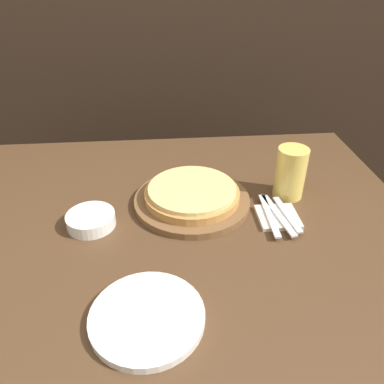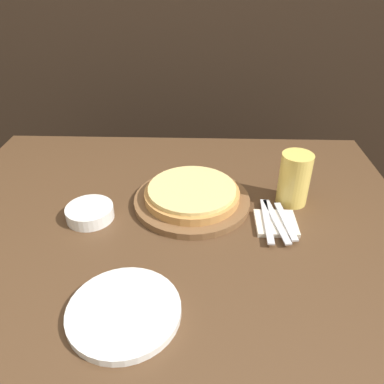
# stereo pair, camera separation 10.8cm
# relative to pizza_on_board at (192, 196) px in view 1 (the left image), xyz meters

# --- Properties ---
(ground_plane) EXTENTS (12.00, 12.00, 0.00)m
(ground_plane) POSITION_rel_pizza_on_board_xyz_m (-0.06, -0.06, -0.75)
(ground_plane) COLOR #473828
(dining_table) EXTENTS (1.35, 1.04, 0.72)m
(dining_table) POSITION_rel_pizza_on_board_xyz_m (-0.06, -0.06, -0.39)
(dining_table) COLOR #4C331E
(dining_table) RESTS_ON ground_plane
(pizza_on_board) EXTENTS (0.34, 0.34, 0.06)m
(pizza_on_board) POSITION_rel_pizza_on_board_xyz_m (0.00, 0.00, 0.00)
(pizza_on_board) COLOR brown
(pizza_on_board) RESTS_ON dining_table
(beer_glass) EXTENTS (0.09, 0.09, 0.15)m
(beer_glass) POSITION_rel_pizza_on_board_xyz_m (0.29, 0.02, 0.06)
(beer_glass) COLOR #E5C65B
(beer_glass) RESTS_ON dining_table
(dinner_plate) EXTENTS (0.23, 0.23, 0.02)m
(dinner_plate) POSITION_rel_pizza_on_board_xyz_m (-0.13, -0.40, -0.02)
(dinner_plate) COLOR silver
(dinner_plate) RESTS_ON dining_table
(side_bowl) EXTENTS (0.13, 0.13, 0.04)m
(side_bowl) POSITION_rel_pizza_on_board_xyz_m (-0.28, -0.08, -0.01)
(side_bowl) COLOR silver
(side_bowl) RESTS_ON dining_table
(napkin_stack) EXTENTS (0.11, 0.11, 0.01)m
(napkin_stack) POSITION_rel_pizza_on_board_xyz_m (0.23, -0.09, -0.02)
(napkin_stack) COLOR beige
(napkin_stack) RESTS_ON dining_table
(fork) EXTENTS (0.02, 0.20, 0.00)m
(fork) POSITION_rel_pizza_on_board_xyz_m (0.21, -0.09, -0.01)
(fork) COLOR silver
(fork) RESTS_ON napkin_stack
(dinner_knife) EXTENTS (0.05, 0.20, 0.00)m
(dinner_knife) POSITION_rel_pizza_on_board_xyz_m (0.23, -0.09, -0.01)
(dinner_knife) COLOR silver
(dinner_knife) RESTS_ON napkin_stack
(spoon) EXTENTS (0.04, 0.17, 0.00)m
(spoon) POSITION_rel_pizza_on_board_xyz_m (0.26, -0.09, -0.01)
(spoon) COLOR silver
(spoon) RESTS_ON napkin_stack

